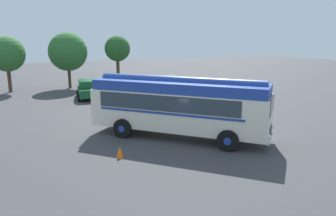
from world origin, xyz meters
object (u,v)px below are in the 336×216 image
(vintage_bus, at_px, (179,105))
(car_mid_right, at_px, (141,85))
(car_mid_left, at_px, (114,87))
(car_far_right, at_px, (170,84))
(traffic_cone, at_px, (120,152))
(car_near_left, at_px, (88,89))

(vintage_bus, bearing_deg, car_mid_right, 79.11)
(vintage_bus, height_order, car_mid_left, vintage_bus)
(car_mid_left, bearing_deg, car_far_right, -7.61)
(vintage_bus, distance_m, car_mid_left, 14.79)
(traffic_cone, bearing_deg, car_mid_left, 76.40)
(car_near_left, distance_m, car_mid_right, 5.39)
(car_far_right, bearing_deg, vintage_bus, -112.13)
(car_far_right, bearing_deg, car_near_left, 178.61)
(car_near_left, relative_size, car_mid_left, 1.02)
(car_mid_right, height_order, car_far_right, same)
(car_far_right, relative_size, traffic_cone, 7.64)
(vintage_bus, relative_size, car_near_left, 2.04)
(car_mid_left, xyz_separation_m, car_mid_right, (2.77, -0.17, 0.00))
(vintage_bus, height_order, car_far_right, vintage_bus)
(vintage_bus, bearing_deg, traffic_cone, -155.78)
(car_near_left, bearing_deg, traffic_cone, -94.98)
(car_near_left, xyz_separation_m, car_mid_left, (2.61, 0.56, 0.00))
(car_mid_left, height_order, car_mid_right, same)
(vintage_bus, xyz_separation_m, car_mid_left, (0.04, 14.76, -1.05))
(car_mid_right, relative_size, car_far_right, 1.02)
(car_far_right, bearing_deg, traffic_cone, -121.45)
(car_mid_right, bearing_deg, car_mid_left, 176.58)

